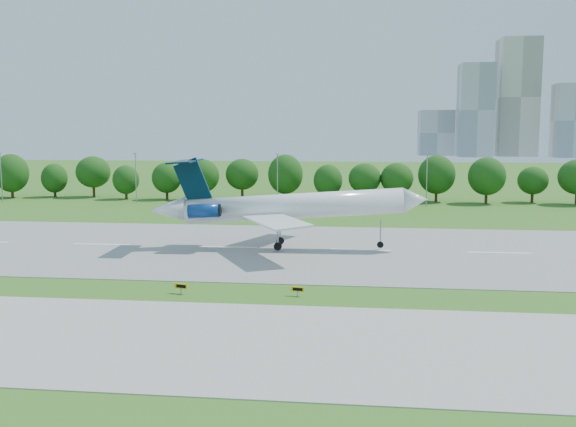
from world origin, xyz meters
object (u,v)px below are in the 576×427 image
object	(u,v)px
airliner	(280,206)
service_vehicle_a	(266,202)
taxi_sign_left	(181,286)
service_vehicle_b	(267,201)

from	to	relation	value
airliner	service_vehicle_a	distance (m)	58.85
taxi_sign_left	service_vehicle_b	distance (m)	86.88
airliner	taxi_sign_left	xyz separation A→B (m)	(-7.27, -27.75, -5.69)
airliner	service_vehicle_b	size ratio (longest dim) A/B	10.44
taxi_sign_left	service_vehicle_b	xyz separation A→B (m)	(-3.48, 86.81, -0.15)
airliner	service_vehicle_b	distance (m)	60.31
airliner	service_vehicle_a	world-z (taller)	airliner
airliner	service_vehicle_a	bearing A→B (deg)	97.81
service_vehicle_b	service_vehicle_a	bearing A→B (deg)	-155.23
airliner	taxi_sign_left	distance (m)	29.24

